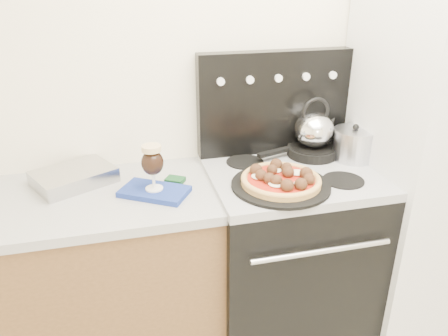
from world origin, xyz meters
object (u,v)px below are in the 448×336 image
object	(u,v)px
base_cabinet	(55,292)
tea_kettle	(314,127)
oven_mitt	(155,192)
skillet	(312,151)
stock_pot	(354,145)
pizza	(281,178)
beer_glass	(153,167)
stove_body	(286,258)
fridge	(428,153)
pizza_pan	(281,185)

from	to	relation	value
base_cabinet	tea_kettle	xyz separation A→B (m)	(1.27, 0.13, 0.64)
base_cabinet	oven_mitt	size ratio (longest dim) A/B	5.23
skillet	tea_kettle	bearing A→B (deg)	0.00
base_cabinet	stock_pot	bearing A→B (deg)	1.59
oven_mitt	skillet	distance (m)	0.82
pizza	beer_glass	bearing A→B (deg)	169.32
stove_body	pizza	xyz separation A→B (m)	(-0.11, -0.13, 0.52)
beer_glass	tea_kettle	xyz separation A→B (m)	(0.80, 0.19, 0.05)
oven_mitt	pizza	xyz separation A→B (m)	(0.53, -0.10, 0.05)
base_cabinet	fridge	xyz separation A→B (m)	(1.80, -0.05, 0.52)
pizza	tea_kettle	size ratio (longest dim) A/B	1.61
oven_mitt	pizza	distance (m)	0.54
stove_body	oven_mitt	world-z (taller)	oven_mitt
stove_body	stock_pot	world-z (taller)	stock_pot
skillet	stock_pot	size ratio (longest dim) A/B	1.27
beer_glass	tea_kettle	size ratio (longest dim) A/B	0.95
pizza_pan	stock_pot	world-z (taller)	stock_pot
oven_mitt	beer_glass	size ratio (longest dim) A/B	1.39
oven_mitt	skillet	xyz separation A→B (m)	(0.80, 0.19, 0.03)
pizza_pan	pizza	bearing A→B (deg)	0.00
base_cabinet	skillet	size ratio (longest dim) A/B	5.88
stove_body	fridge	distance (m)	0.87
skillet	pizza	bearing A→B (deg)	-133.78
stock_pot	tea_kettle	bearing A→B (deg)	152.68
skillet	tea_kettle	distance (m)	0.13
skillet	stock_pot	bearing A→B (deg)	-27.32
skillet	stove_body	bearing A→B (deg)	-137.80
skillet	stock_pot	xyz separation A→B (m)	(0.17, -0.09, 0.05)
oven_mitt	pizza_pan	world-z (taller)	pizza_pan
stove_body	tea_kettle	xyz separation A→B (m)	(0.17, 0.15, 0.63)
stove_body	pizza_pan	size ratio (longest dim) A/B	2.08
base_cabinet	stock_pot	xyz separation A→B (m)	(1.45, 0.04, 0.56)
beer_glass	pizza_pan	distance (m)	0.54
pizza_pan	skillet	xyz separation A→B (m)	(0.28, 0.29, 0.02)
fridge	skillet	size ratio (longest dim) A/B	7.70
stove_body	skillet	world-z (taller)	skillet
tea_kettle	pizza_pan	bearing A→B (deg)	-124.67
base_cabinet	stove_body	distance (m)	1.11
base_cabinet	beer_glass	xyz separation A→B (m)	(0.47, -0.06, 0.59)
oven_mitt	tea_kettle	xyz separation A→B (m)	(0.80, 0.19, 0.16)
base_cabinet	oven_mitt	bearing A→B (deg)	-7.24
fridge	base_cabinet	bearing A→B (deg)	178.41
fridge	oven_mitt	distance (m)	1.33
fridge	tea_kettle	bearing A→B (deg)	161.39
base_cabinet	fridge	size ratio (longest dim) A/B	0.76
pizza	stock_pot	size ratio (longest dim) A/B	1.74
stove_body	oven_mitt	size ratio (longest dim) A/B	3.17
pizza	skillet	world-z (taller)	pizza
base_cabinet	pizza	world-z (taller)	pizza
fridge	pizza	bearing A→B (deg)	-172.29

